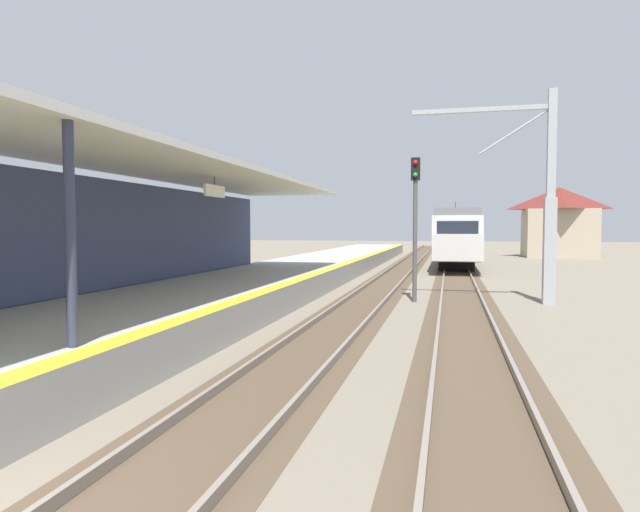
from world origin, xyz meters
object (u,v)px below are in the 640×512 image
at_px(rail_signal_post, 415,214).
at_px(distant_trackside_house, 559,221).
at_px(catenary_pylon_far_side, 541,202).
at_px(approaching_train, 456,235).

bearing_deg(rail_signal_post, distant_trackside_house, 72.00).
bearing_deg(catenary_pylon_far_side, distant_trackside_house, 78.69).
distance_m(rail_signal_post, catenary_pylon_far_side, 4.38).
distance_m(approaching_train, distant_trackside_house, 15.91).
height_order(approaching_train, rail_signal_post, rail_signal_post).
relative_size(approaching_train, rail_signal_post, 3.77).
relative_size(rail_signal_post, catenary_pylon_far_side, 0.69).
bearing_deg(rail_signal_post, catenary_pylon_far_side, 6.77).
relative_size(catenary_pylon_far_side, distant_trackside_house, 1.14).
distance_m(approaching_train, catenary_pylon_far_side, 20.72).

